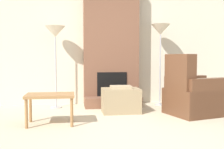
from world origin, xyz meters
TOP-DOWN VIEW (x-y plane):
  - ground_plane at (0.00, 0.00)m, footprint 24.00×24.00m
  - wall_back at (0.00, 2.65)m, footprint 6.86×0.06m
  - fireplace at (0.00, 2.44)m, footprint 1.14×0.64m
  - ottoman at (0.06, 1.59)m, footprint 0.68×0.49m
  - armchair at (1.28, 1.21)m, footprint 1.12×1.00m
  - side_table at (-1.15, 0.86)m, footprint 0.72×0.48m
  - floor_lamp_left at (-1.14, 2.24)m, footprint 0.39×0.39m
  - floor_lamp_right at (1.01, 2.24)m, footprint 0.39×0.39m

SIDE VIEW (x-z plane):
  - ground_plane at x=0.00m, z-range 0.00..0.00m
  - ottoman at x=0.06m, z-range -0.02..0.48m
  - armchair at x=1.28m, z-range -0.21..0.85m
  - side_table at x=-1.15m, z-range 0.17..0.63m
  - fireplace at x=0.00m, z-range -0.10..2.50m
  - wall_back at x=0.00m, z-range 0.00..2.60m
  - floor_lamp_left at x=-1.14m, z-range 0.64..2.26m
  - floor_lamp_right at x=1.01m, z-range 0.67..2.36m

